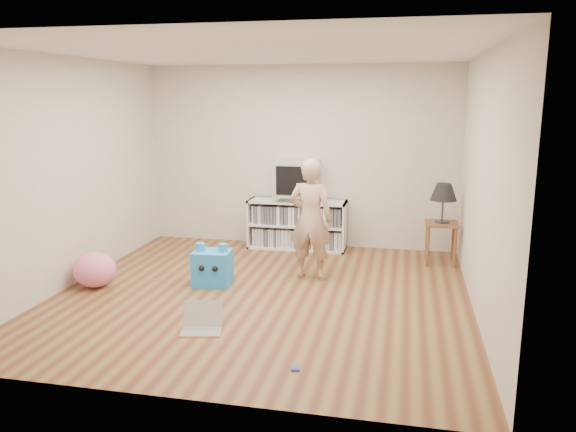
# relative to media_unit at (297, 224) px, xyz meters

# --- Properties ---
(ground) EXTENTS (4.50, 4.50, 0.00)m
(ground) POSITION_rel_media_unit_xyz_m (-0.00, -2.04, -0.35)
(ground) COLOR brown
(ground) RESTS_ON ground
(walls) EXTENTS (4.52, 4.52, 2.60)m
(walls) POSITION_rel_media_unit_xyz_m (-0.00, -2.04, 0.95)
(walls) COLOR beige
(walls) RESTS_ON ground
(ceiling) EXTENTS (4.50, 4.50, 0.01)m
(ceiling) POSITION_rel_media_unit_xyz_m (-0.00, -2.04, 2.25)
(ceiling) COLOR white
(ceiling) RESTS_ON walls
(media_unit) EXTENTS (1.40, 0.45, 0.70)m
(media_unit) POSITION_rel_media_unit_xyz_m (0.00, 0.00, 0.00)
(media_unit) COLOR white
(media_unit) RESTS_ON ground
(dvd_deck) EXTENTS (0.45, 0.35, 0.07)m
(dvd_deck) POSITION_rel_media_unit_xyz_m (0.00, -0.02, 0.39)
(dvd_deck) COLOR gray
(dvd_deck) RESTS_ON media_unit
(crt_tv) EXTENTS (0.60, 0.53, 0.50)m
(crt_tv) POSITION_rel_media_unit_xyz_m (0.00, -0.02, 0.67)
(crt_tv) COLOR #AEAEB3
(crt_tv) RESTS_ON dvd_deck
(side_table) EXTENTS (0.42, 0.42, 0.55)m
(side_table) POSITION_rel_media_unit_xyz_m (1.99, -0.39, 0.07)
(side_table) COLOR brown
(side_table) RESTS_ON ground
(table_lamp) EXTENTS (0.34, 0.34, 0.52)m
(table_lamp) POSITION_rel_media_unit_xyz_m (1.99, -0.39, 0.59)
(table_lamp) COLOR #333333
(table_lamp) RESTS_ON side_table
(person) EXTENTS (0.56, 0.40, 1.45)m
(person) POSITION_rel_media_unit_xyz_m (0.42, -1.34, 0.38)
(person) COLOR tan
(person) RESTS_ON ground
(laptop) EXTENTS (0.42, 0.37, 0.26)m
(laptop) POSITION_rel_media_unit_xyz_m (-0.31, -3.07, -0.28)
(laptop) COLOR silver
(laptop) RESTS_ON ground
(playing_cards) EXTENTS (0.09, 0.10, 0.02)m
(playing_cards) POSITION_rel_media_unit_xyz_m (0.70, -3.67, -0.34)
(playing_cards) COLOR #3E4EA7
(playing_cards) RESTS_ON ground
(plush_blue) EXTENTS (0.45, 0.40, 0.50)m
(plush_blue) POSITION_rel_media_unit_xyz_m (-0.65, -1.83, -0.14)
(plush_blue) COLOR #228EFA
(plush_blue) RESTS_ON ground
(plush_pink) EXTENTS (0.62, 0.62, 0.41)m
(plush_pink) POSITION_rel_media_unit_xyz_m (-1.95, -2.17, -0.15)
(plush_pink) COLOR pink
(plush_pink) RESTS_ON ground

